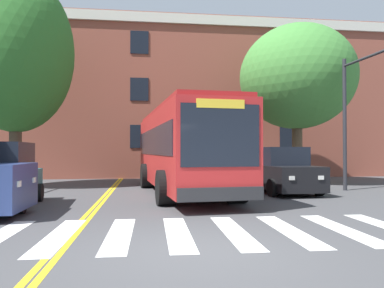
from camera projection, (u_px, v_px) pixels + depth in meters
name	position (u px, v px, depth m)	size (l,w,h in m)	color
ground_plane	(198.00, 251.00, 6.32)	(120.00, 120.00, 0.00)	#424244
crosswalk	(234.00, 231.00, 7.82)	(12.35, 3.47, 0.01)	white
lane_line_yellow_inner	(118.00, 180.00, 21.30)	(0.12, 36.00, 0.01)	gold
lane_line_yellow_outer	(121.00, 180.00, 21.32)	(0.12, 36.00, 0.01)	gold
city_bus	(182.00, 148.00, 14.99)	(3.51, 10.83, 3.32)	#B22323
car_black_far_lane	(281.00, 172.00, 15.21)	(2.26, 4.38, 1.84)	black
car_red_behind_bus	(157.00, 160.00, 25.39)	(2.74, 5.27, 2.23)	#AD1E1E
traffic_light_near_corner	(369.00, 94.00, 14.44)	(0.47, 4.00, 5.63)	#28282D
street_tree_curbside_large	(297.00, 77.00, 19.33)	(6.67, 6.94, 8.18)	brown
street_tree_curbside_small	(16.00, 53.00, 17.25)	(5.25, 5.31, 9.94)	#4C3D2D
building_facade	(206.00, 103.00, 27.01)	(35.28, 7.64, 10.24)	brown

